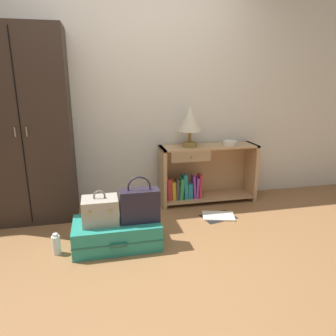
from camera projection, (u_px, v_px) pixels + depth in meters
name	position (u px, v px, depth m)	size (l,w,h in m)	color
ground_plane	(159.00, 267.00, 2.47)	(9.00, 9.00, 0.00)	olive
back_wall	(132.00, 91.00, 3.52)	(6.40, 0.10, 2.60)	silver
wardrobe	(26.00, 128.00, 3.11)	(0.86, 0.47, 1.92)	#33261E
bookshelf	(203.00, 174.00, 3.74)	(1.15, 0.34, 0.69)	tan
table_lamp	(190.00, 121.00, 3.51)	(0.26, 0.26, 0.46)	olive
bowl	(230.00, 143.00, 3.65)	(0.16, 0.16, 0.05)	silver
suitcase_large	(117.00, 233.00, 2.78)	(0.76, 0.46, 0.23)	teal
train_case	(100.00, 210.00, 2.68)	(0.30, 0.25, 0.29)	#A89E8E
handbag	(140.00, 205.00, 2.71)	(0.34, 0.15, 0.41)	#231E2D
bottle	(56.00, 245.00, 2.64)	(0.07, 0.07, 0.19)	white
open_book_on_floor	(218.00, 216.00, 3.37)	(0.40, 0.31, 0.02)	white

